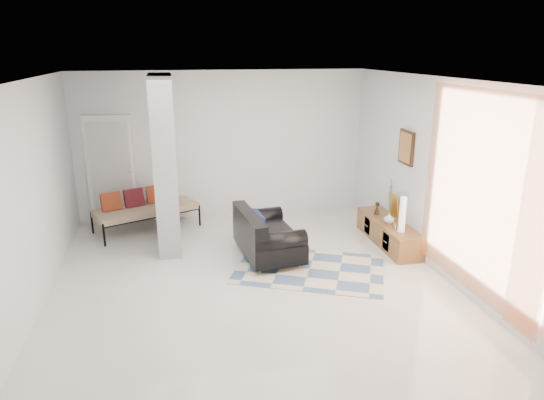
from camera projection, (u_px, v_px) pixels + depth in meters
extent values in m
plane|color=beige|center=(251.00, 281.00, 6.90)|extent=(6.00, 6.00, 0.00)
plane|color=white|center=(248.00, 79.00, 6.07)|extent=(6.00, 6.00, 0.00)
plane|color=white|center=(223.00, 145.00, 9.29)|extent=(6.00, 0.00, 6.00)
plane|color=white|center=(314.00, 291.00, 3.69)|extent=(6.00, 0.00, 6.00)
plane|color=white|center=(28.00, 199.00, 5.94)|extent=(0.00, 6.00, 6.00)
plane|color=white|center=(436.00, 176.00, 7.04)|extent=(0.00, 6.00, 6.00)
cube|color=#9EA1A4|center=(165.00, 164.00, 7.76)|extent=(0.35, 1.20, 2.80)
cube|color=white|center=(111.00, 170.00, 8.94)|extent=(0.85, 0.06, 2.04)
plane|color=orange|center=(480.00, 195.00, 5.93)|extent=(0.00, 2.55, 2.55)
cube|color=#311E0D|center=(406.00, 147.00, 7.80)|extent=(0.04, 0.45, 0.55)
cube|color=brown|center=(388.00, 232.00, 8.19)|extent=(0.45, 1.71, 0.40)
cube|color=#311E0D|center=(386.00, 242.00, 7.79)|extent=(0.02, 0.23, 0.28)
cube|color=#311E0D|center=(368.00, 226.00, 8.50)|extent=(0.02, 0.23, 0.28)
cube|color=gold|center=(394.00, 205.00, 8.33)|extent=(0.09, 0.32, 0.40)
cube|color=silver|center=(394.00, 226.00, 7.73)|extent=(0.04, 0.10, 0.12)
cylinder|color=silver|center=(260.00, 271.00, 7.11)|extent=(0.05, 0.05, 0.10)
cylinder|color=silver|center=(241.00, 243.00, 8.14)|extent=(0.05, 0.05, 0.10)
cylinder|color=silver|center=(299.00, 265.00, 7.29)|extent=(0.05, 0.05, 0.10)
cylinder|color=silver|center=(276.00, 239.00, 8.32)|extent=(0.05, 0.05, 0.10)
cube|color=black|center=(269.00, 242.00, 7.65)|extent=(0.96, 1.45, 0.30)
cube|color=black|center=(249.00, 224.00, 7.47)|extent=(0.34, 1.39, 0.36)
cylinder|color=black|center=(280.00, 241.00, 7.07)|extent=(0.81, 0.36, 0.28)
cylinder|color=black|center=(258.00, 217.00, 8.10)|extent=(0.81, 0.36, 0.28)
cube|color=black|center=(257.00, 222.00, 7.49)|extent=(0.19, 0.51, 0.31)
cylinder|color=black|center=(104.00, 235.00, 8.07)|extent=(0.04, 0.04, 0.40)
cylinder|color=black|center=(200.00, 215.00, 9.02)|extent=(0.04, 0.04, 0.40)
cylinder|color=black|center=(92.00, 223.00, 8.64)|extent=(0.04, 0.04, 0.40)
cylinder|color=black|center=(183.00, 206.00, 9.60)|extent=(0.04, 0.04, 0.40)
cube|color=beige|center=(146.00, 210.00, 8.78)|extent=(1.93, 1.37, 0.12)
cube|color=#96381B|center=(111.00, 201.00, 8.52)|extent=(0.38, 0.28, 0.33)
cube|color=maroon|center=(134.00, 198.00, 8.75)|extent=(0.38, 0.28, 0.33)
cube|color=#96381B|center=(156.00, 194.00, 8.97)|extent=(0.38, 0.28, 0.33)
cube|color=beige|center=(310.00, 269.00, 7.27)|extent=(2.57, 2.21, 0.01)
cylinder|color=silver|center=(402.00, 214.00, 7.60)|extent=(0.10, 0.10, 0.57)
imported|color=white|center=(389.00, 218.00, 8.02)|extent=(0.19, 0.19, 0.17)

